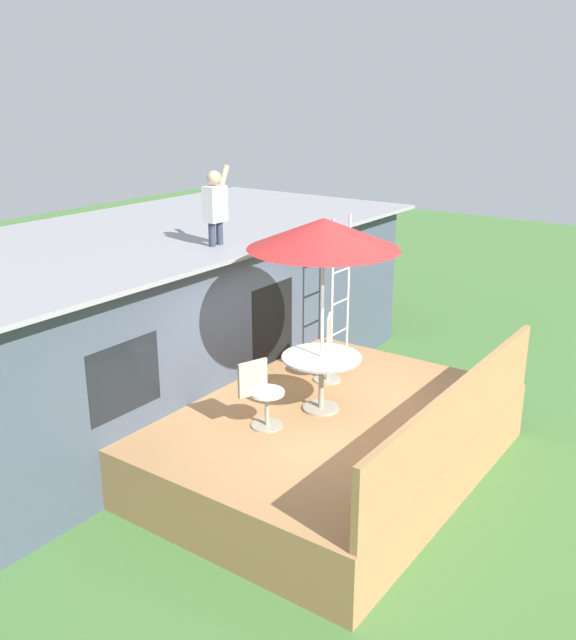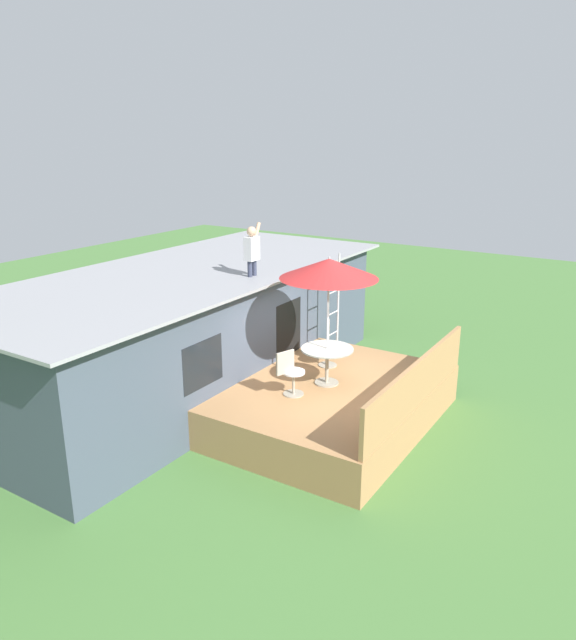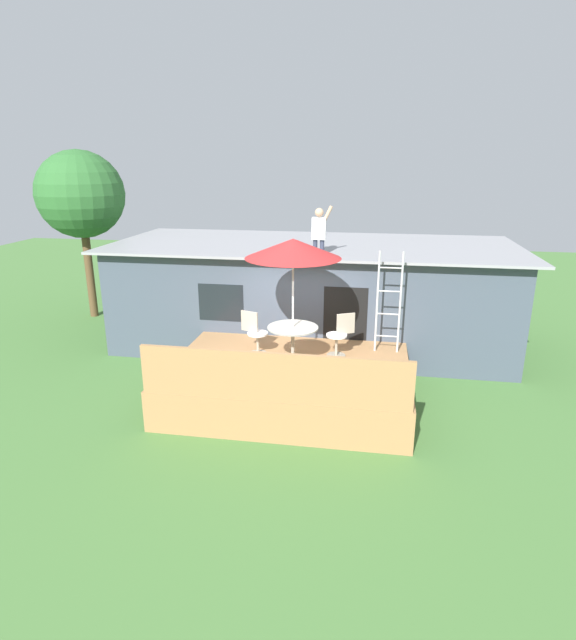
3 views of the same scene
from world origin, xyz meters
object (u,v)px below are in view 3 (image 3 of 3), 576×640
at_px(person_figure, 319,228).
at_px(step_ladder, 389,303).
at_px(patio_umbrella, 293,249).
at_px(patio_table, 293,334).
at_px(patio_chair_left, 255,333).
at_px(backyard_tree, 80,195).
at_px(patio_chair_right, 340,335).

bearing_deg(person_figure, step_ladder, -33.94).
distance_m(patio_umbrella, person_figure, 2.02).
bearing_deg(patio_table, patio_chair_left, 160.64).
bearing_deg(backyard_tree, patio_table, -33.11).
bearing_deg(step_ladder, patio_table, -154.89).
relative_size(step_ladder, patio_chair_left, 2.39).
bearing_deg(patio_chair_left, patio_table, 0.00).
bearing_deg(patio_chair_right, backyard_tree, -54.87).
height_order(step_ladder, patio_chair_left, step_ladder).
relative_size(patio_umbrella, person_figure, 2.29).
bearing_deg(patio_chair_right, step_ladder, 175.38).
xyz_separation_m(patio_umbrella, patio_chair_right, (0.93, 0.48, -1.89)).
bearing_deg(patio_umbrella, patio_chair_right, 27.45).
relative_size(patio_umbrella, patio_chair_right, 2.76).
xyz_separation_m(person_figure, backyard_tree, (-7.51, 2.72, 0.47)).
relative_size(patio_table, patio_umbrella, 0.41).
height_order(patio_table, patio_chair_right, patio_chair_right).
distance_m(person_figure, patio_chair_right, 2.63).
xyz_separation_m(patio_table, patio_umbrella, (-0.00, 0.00, 1.76)).
distance_m(person_figure, backyard_tree, 8.00).
bearing_deg(backyard_tree, patio_umbrella, -33.11).
xyz_separation_m(patio_chair_left, backyard_tree, (-6.35, 4.40, 2.52)).
bearing_deg(patio_chair_left, person_figure, 74.68).
distance_m(patio_table, step_ladder, 2.17).
distance_m(patio_chair_left, backyard_tree, 8.13).
xyz_separation_m(patio_umbrella, person_figure, (0.29, 1.99, 0.16)).
bearing_deg(backyard_tree, step_ladder, -22.66).
relative_size(patio_chair_left, backyard_tree, 0.18).
relative_size(person_figure, patio_chair_left, 1.21).
distance_m(patio_table, patio_chair_left, 0.93).
bearing_deg(step_ladder, patio_chair_left, -168.05).
height_order(patio_table, patio_umbrella, patio_umbrella).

